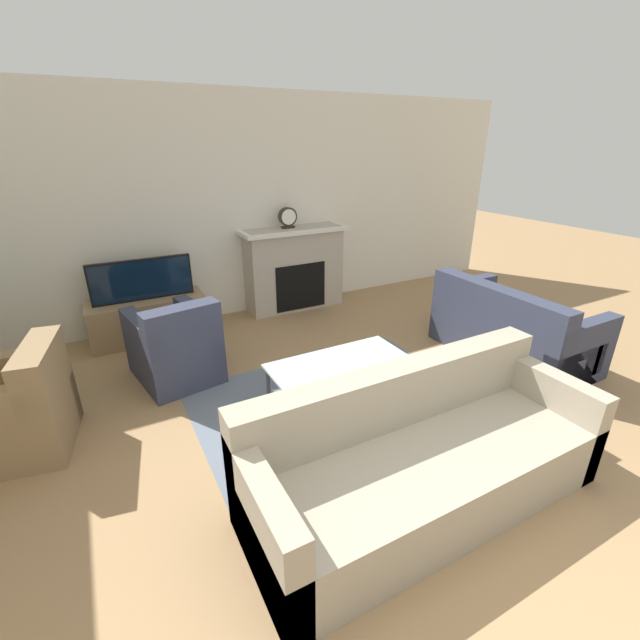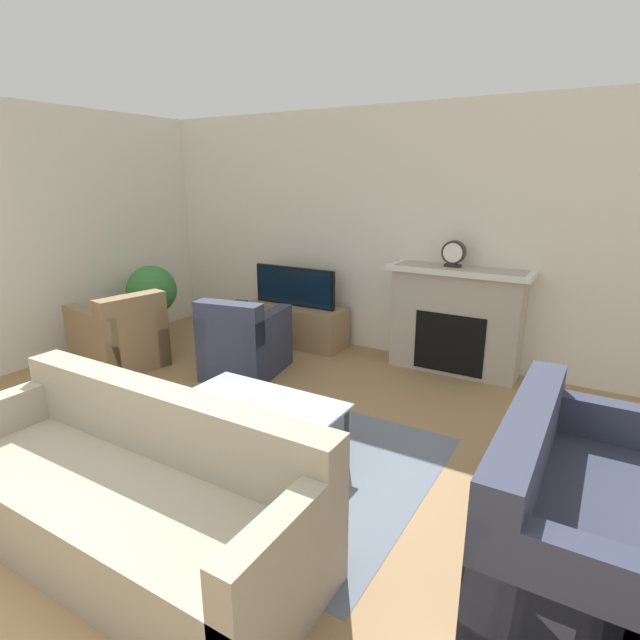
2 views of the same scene
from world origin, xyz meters
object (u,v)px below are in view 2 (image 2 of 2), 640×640
(coffee_table, at_px, (257,409))
(armchair_by_window, at_px, (120,339))
(tv, at_px, (294,286))
(armchair_accent, at_px, (245,346))
(couch_sectional, at_px, (131,496))
(couch_loveseat, at_px, (578,517))
(potted_plant, at_px, (152,294))
(mantel_clock, at_px, (454,253))

(coffee_table, bearing_deg, armchair_by_window, 163.06)
(tv, xyz_separation_m, armchair_accent, (0.10, -1.08, -0.41))
(couch_sectional, bearing_deg, couch_loveseat, 26.63)
(tv, relative_size, coffee_table, 0.92)
(tv, bearing_deg, couch_sectional, -70.98)
(armchair_by_window, bearing_deg, couch_loveseat, 90.50)
(couch_sectional, relative_size, armchair_accent, 2.41)
(armchair_by_window, relative_size, coffee_table, 0.84)
(coffee_table, height_order, potted_plant, potted_plant)
(couch_sectional, xyz_separation_m, armchair_accent, (-1.06, 2.28, 0.01))
(armchair_accent, bearing_deg, potted_plant, -19.73)
(coffee_table, bearing_deg, tv, 117.74)
(armchair_accent, distance_m, mantel_clock, 2.31)
(coffee_table, height_order, mantel_clock, mantel_clock)
(armchair_by_window, bearing_deg, couch_sectional, 62.65)
(tv, distance_m, couch_loveseat, 4.01)
(tv, relative_size, armchair_by_window, 1.09)
(tv, xyz_separation_m, couch_sectional, (1.16, -3.36, -0.42))
(couch_sectional, height_order, coffee_table, couch_sectional)
(tv, xyz_separation_m, potted_plant, (-1.55, -0.80, -0.12))
(mantel_clock, bearing_deg, armchair_accent, -145.50)
(couch_sectional, bearing_deg, potted_plant, 136.64)
(tv, height_order, armchair_accent, tv)
(tv, bearing_deg, mantel_clock, 3.66)
(potted_plant, bearing_deg, tv, 27.44)
(armchair_by_window, xyz_separation_m, mantel_clock, (3.04, 1.70, 0.93))
(tv, height_order, armchair_by_window, tv)
(couch_loveseat, height_order, armchair_accent, same)
(potted_plant, bearing_deg, couch_sectional, -43.36)
(tv, height_order, potted_plant, tv)
(coffee_table, bearing_deg, potted_plant, 151.24)
(couch_loveseat, height_order, coffee_table, couch_loveseat)
(tv, relative_size, potted_plant, 1.15)
(armchair_by_window, xyz_separation_m, armchair_accent, (1.29, 0.51, 0.00))
(couch_loveseat, bearing_deg, armchair_by_window, 80.90)
(tv, distance_m, coffee_table, 2.64)
(couch_sectional, bearing_deg, armchair_accent, 114.95)
(coffee_table, bearing_deg, mantel_clock, 75.73)
(couch_sectional, height_order, couch_loveseat, same)
(potted_plant, bearing_deg, armchair_accent, -9.57)
(armchair_by_window, height_order, armchair_accent, same)
(armchair_accent, relative_size, coffee_table, 0.80)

